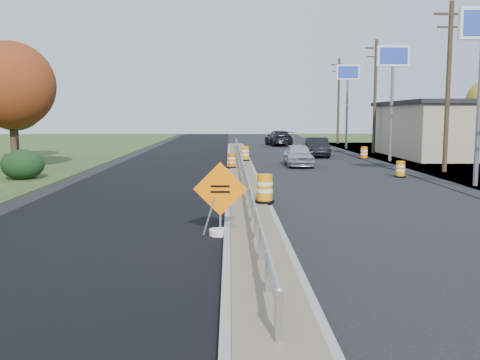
{
  "coord_description": "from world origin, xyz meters",
  "views": [
    {
      "loc": [
        -0.65,
        -20.8,
        3.23
      ],
      "look_at": [
        -0.31,
        -3.42,
        1.1
      ],
      "focal_mm": 40.0,
      "sensor_mm": 36.0,
      "label": 1
    }
  ],
  "objects_px": {
    "caution_sign": "(220,217)",
    "barrel_shoulder_far": "(325,144)",
    "barrel_median_mid": "(232,161)",
    "barrel_shoulder_near": "(400,169)",
    "barrel_median_far": "(245,154)",
    "car_silver": "(298,155)",
    "barrel_median_near": "(265,189)",
    "car_dark_mid": "(317,147)",
    "car_dark_far": "(279,138)",
    "barrel_shoulder_mid": "(364,153)"
  },
  "relations": [
    {
      "from": "car_dark_mid",
      "to": "car_dark_far",
      "type": "xyz_separation_m",
      "value": [
        -1.63,
        15.06,
        0.05
      ]
    },
    {
      "from": "caution_sign",
      "to": "barrel_median_far",
      "type": "xyz_separation_m",
      "value": [
        1.27,
        20.76,
        0.18
      ]
    },
    {
      "from": "barrel_median_near",
      "to": "car_silver",
      "type": "height_order",
      "value": "car_silver"
    },
    {
      "from": "barrel_median_near",
      "to": "barrel_shoulder_far",
      "type": "relative_size",
      "value": 1.11
    },
    {
      "from": "barrel_shoulder_mid",
      "to": "car_dark_far",
      "type": "height_order",
      "value": "car_dark_far"
    },
    {
      "from": "barrel_median_near",
      "to": "car_dark_far",
      "type": "xyz_separation_m",
      "value": [
        3.99,
        38.26,
        0.09
      ]
    },
    {
      "from": "car_silver",
      "to": "barrel_shoulder_mid",
      "type": "bearing_deg",
      "value": 43.83
    },
    {
      "from": "barrel_median_mid",
      "to": "barrel_shoulder_far",
      "type": "distance_m",
      "value": 23.14
    },
    {
      "from": "barrel_median_far",
      "to": "car_dark_mid",
      "type": "bearing_deg",
      "value": 47.86
    },
    {
      "from": "barrel_shoulder_near",
      "to": "car_dark_mid",
      "type": "height_order",
      "value": "car_dark_mid"
    },
    {
      "from": "car_silver",
      "to": "caution_sign",
      "type": "bearing_deg",
      "value": -103.21
    },
    {
      "from": "barrel_median_mid",
      "to": "barrel_median_far",
      "type": "distance_m",
      "value": 4.65
    },
    {
      "from": "barrel_median_mid",
      "to": "barrel_shoulder_mid",
      "type": "relative_size",
      "value": 0.88
    },
    {
      "from": "caution_sign",
      "to": "barrel_median_near",
      "type": "relative_size",
      "value": 2.03
    },
    {
      "from": "caution_sign",
      "to": "barrel_median_near",
      "type": "height_order",
      "value": "caution_sign"
    },
    {
      "from": "barrel_median_near",
      "to": "barrel_shoulder_far",
      "type": "bearing_deg",
      "value": 76.43
    },
    {
      "from": "caution_sign",
      "to": "car_silver",
      "type": "bearing_deg",
      "value": 79.53
    },
    {
      "from": "barrel_shoulder_far",
      "to": "car_dark_far",
      "type": "distance_m",
      "value": 6.31
    },
    {
      "from": "barrel_shoulder_near",
      "to": "car_silver",
      "type": "relative_size",
      "value": 0.2
    },
    {
      "from": "barrel_median_far",
      "to": "car_silver",
      "type": "relative_size",
      "value": 0.23
    },
    {
      "from": "car_silver",
      "to": "car_dark_mid",
      "type": "distance_m",
      "value": 8.1
    },
    {
      "from": "barrel_shoulder_near",
      "to": "car_silver",
      "type": "distance_m",
      "value": 7.62
    },
    {
      "from": "barrel_median_far",
      "to": "barrel_shoulder_near",
      "type": "distance_m",
      "value": 10.81
    },
    {
      "from": "caution_sign",
      "to": "car_dark_far",
      "type": "distance_m",
      "value": 42.59
    },
    {
      "from": "barrel_median_near",
      "to": "barrel_shoulder_near",
      "type": "relative_size",
      "value": 1.16
    },
    {
      "from": "barrel_median_far",
      "to": "barrel_shoulder_mid",
      "type": "xyz_separation_m",
      "value": [
        8.83,
        3.96,
        -0.25
      ]
    },
    {
      "from": "caution_sign",
      "to": "barrel_shoulder_mid",
      "type": "bearing_deg",
      "value": 70.61
    },
    {
      "from": "barrel_median_far",
      "to": "barrel_shoulder_mid",
      "type": "distance_m",
      "value": 9.68
    },
    {
      "from": "car_silver",
      "to": "barrel_shoulder_near",
      "type": "bearing_deg",
      "value": -53.46
    },
    {
      "from": "barrel_median_near",
      "to": "car_dark_far",
      "type": "height_order",
      "value": "car_dark_far"
    },
    {
      "from": "caution_sign",
      "to": "barrel_median_far",
      "type": "height_order",
      "value": "caution_sign"
    },
    {
      "from": "barrel_median_mid",
      "to": "barrel_shoulder_near",
      "type": "xyz_separation_m",
      "value": [
        8.76,
        -2.86,
        -0.21
      ]
    },
    {
      "from": "caution_sign",
      "to": "barrel_shoulder_far",
      "type": "xyz_separation_m",
      "value": [
        9.53,
        37.45,
        -0.08
      ]
    },
    {
      "from": "barrel_median_far",
      "to": "barrel_shoulder_far",
      "type": "xyz_separation_m",
      "value": [
        8.26,
        16.68,
        -0.26
      ]
    },
    {
      "from": "barrel_median_mid",
      "to": "barrel_median_far",
      "type": "xyz_separation_m",
      "value": [
        0.9,
        4.56,
        0.07
      ]
    },
    {
      "from": "barrel_median_near",
      "to": "car_dark_far",
      "type": "bearing_deg",
      "value": 84.04
    },
    {
      "from": "car_silver",
      "to": "car_dark_mid",
      "type": "bearing_deg",
      "value": 72.33
    },
    {
      "from": "barrel_shoulder_near",
      "to": "barrel_shoulder_far",
      "type": "relative_size",
      "value": 0.95
    },
    {
      "from": "barrel_shoulder_near",
      "to": "car_silver",
      "type": "bearing_deg",
      "value": 126.45
    },
    {
      "from": "barrel_shoulder_mid",
      "to": "barrel_shoulder_near",
      "type": "bearing_deg",
      "value": -94.89
    },
    {
      "from": "barrel_shoulder_far",
      "to": "car_dark_mid",
      "type": "relative_size",
      "value": 0.2
    },
    {
      "from": "caution_sign",
      "to": "car_dark_mid",
      "type": "height_order",
      "value": "caution_sign"
    },
    {
      "from": "barrel_median_mid",
      "to": "barrel_shoulder_near",
      "type": "relative_size",
      "value": 0.95
    },
    {
      "from": "car_silver",
      "to": "car_dark_mid",
      "type": "xyz_separation_m",
      "value": [
        2.47,
        7.71,
        0.03
      ]
    },
    {
      "from": "barrel_median_near",
      "to": "barrel_median_mid",
      "type": "xyz_separation_m",
      "value": [
        -1.09,
        12.23,
        -0.09
      ]
    },
    {
      "from": "caution_sign",
      "to": "barrel_shoulder_near",
      "type": "bearing_deg",
      "value": 58.46
    },
    {
      "from": "car_silver",
      "to": "car_dark_far",
      "type": "distance_m",
      "value": 22.79
    },
    {
      "from": "caution_sign",
      "to": "barrel_shoulder_far",
      "type": "height_order",
      "value": "caution_sign"
    },
    {
      "from": "car_silver",
      "to": "car_dark_far",
      "type": "height_order",
      "value": "car_dark_far"
    },
    {
      "from": "barrel_shoulder_mid",
      "to": "car_dark_mid",
      "type": "distance_m",
      "value": 3.91
    }
  ]
}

